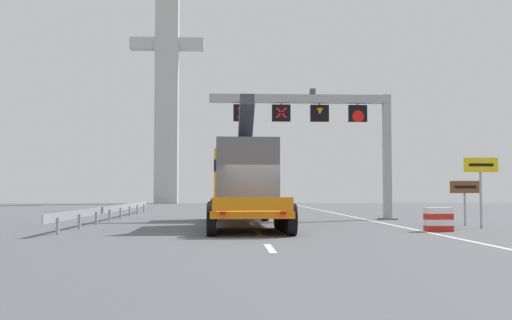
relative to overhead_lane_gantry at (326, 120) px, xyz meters
The scene contains 10 objects.
ground 12.41m from the overhead_lane_gantry, 111.39° to the right, with size 112.00×112.00×0.00m, color #5B5B60.
lane_markings 18.83m from the overhead_lane_gantry, 103.12° to the left, with size 0.20×70.66×0.01m.
edge_line_right 5.94m from the overhead_lane_gantry, 36.49° to the left, with size 0.20×63.00×0.01m, color silver.
overhead_lane_gantry is the anchor object (origin of this frame).
heavy_haul_truck_orange 7.22m from the overhead_lane_gantry, 135.50° to the right, with size 3.25×14.11×5.30m.
exit_sign_yellow 10.04m from the overhead_lane_gantry, 57.87° to the right, with size 1.41×0.15×2.88m.
tourist_info_sign_brown 8.84m from the overhead_lane_gantry, 49.22° to the right, with size 1.34×0.15×1.97m.
crash_barrier_striped 11.24m from the overhead_lane_gantry, 74.43° to the right, with size 1.02×0.53×0.90m.
guardrail_left 12.19m from the overhead_lane_gantry, behind, with size 0.13×25.49×0.76m.
bridge_pylon_distant 46.32m from the overhead_lane_gantry, 106.42° to the left, with size 9.00×2.00×31.53m.
Camera 1 is at (-1.12, -22.53, 1.53)m, focal length 43.75 mm.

